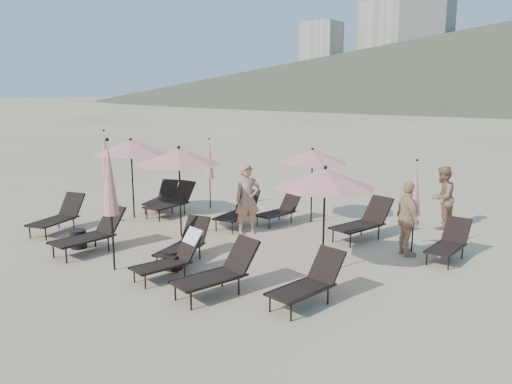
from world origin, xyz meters
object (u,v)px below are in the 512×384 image
Objects in this scene: umbrella_closed_1 at (415,189)px; beachgoer_c at (408,219)px; lounger_7 at (172,201)px; lounger_11 at (449,242)px; lounger_1 at (91,233)px; umbrella_open_2 at (325,178)px; lounger_0 at (59,216)px; beachgoer_b at (442,197)px; umbrella_open_1 at (179,156)px; umbrella_closed_2 at (105,154)px; beachgoer_a at (247,199)px; umbrella_closed_3 at (210,160)px; umbrella_open_0 at (131,147)px; lounger_10 at (364,221)px; side_table_1 at (173,259)px; lounger_3 at (173,256)px; lounger_5 at (309,282)px; lounger_9 at (280,209)px; lounger_4 at (219,271)px; lounger_2 at (185,243)px; side_table_0 at (78,239)px; umbrella_open_3 at (312,156)px; lounger_8 at (239,211)px; umbrella_closed_0 at (109,179)px.

umbrella_closed_1 reaches higher than beachgoer_c.
lounger_7 is 1.11× the size of lounger_11.
beachgoer_c reaches higher than lounger_1.
umbrella_open_2 is (-1.96, -2.45, 1.63)m from lounger_11.
lounger_0 is 10.68m from beachgoer_b.
umbrella_open_1 is 0.92× the size of umbrella_closed_2.
lounger_0 is 1.02× the size of beachgoer_c.
umbrella_closed_3 is at bearing 93.87° from beachgoer_a.
umbrella_open_0 is 9.15m from beachgoer_b.
beachgoer_c reaches higher than lounger_0.
lounger_10 is 5.16m from side_table_1.
lounger_3 is 6.26m from lounger_11.
umbrella_open_0 reaches higher than beachgoer_a.
umbrella_closed_2 is 1.49× the size of beachgoer_b.
beachgoer_a is at bearing 4.03° from umbrella_closed_2.
lounger_9 is at bearing 138.77° from lounger_5.
lounger_0 is at bearing -67.56° from umbrella_closed_2.
lounger_10 is (0.77, 5.01, 0.03)m from lounger_4.
beachgoer_b is at bearing 46.28° from lounger_2.
lounger_5 is 0.73× the size of umbrella_closed_1.
lounger_4 is at bearing -117.29° from umbrella_closed_1.
beachgoer_a is (5.38, 0.38, -0.88)m from umbrella_closed_2.
lounger_7 is 2.69m from umbrella_closed_2.
lounger_1 is 4.03× the size of side_table_0.
umbrella_open_3 is 3.66m from umbrella_closed_3.
lounger_4 is 0.96× the size of beachgoer_a.
umbrella_closed_1 is 9.71m from umbrella_closed_2.
beachgoer_a reaches higher than lounger_1.
lounger_5 is at bearing 1.21° from side_table_1.
lounger_0 is 6.21m from lounger_9.
umbrella_closed_2 is 5.81× the size of side_table_0.
umbrella_closed_2 reaches higher than umbrella_open_3.
lounger_8 reaches higher than lounger_5.
umbrella_closed_2 is at bearing 172.28° from umbrella_open_2.
umbrella_closed_2 reaches higher than umbrella_open_0.
beachgoer_a is (-0.16, 2.65, 0.53)m from lounger_2.
lounger_8 is at bearing 74.05° from lounger_1.
umbrella_open_0 is at bearing 55.49° from beachgoer_c.
umbrella_open_3 is at bearing 102.41° from lounger_3.
umbrella_open_1 is 3.94m from umbrella_open_3.
umbrella_closed_1 reaches higher than lounger_11.
beachgoer_c is (-0.12, -0.05, -0.72)m from umbrella_closed_1.
beachgoer_c reaches higher than side_table_0.
lounger_3 is 0.61× the size of umbrella_closed_2.
side_table_0 is 0.24× the size of beachgoer_a.
umbrella_closed_0 is (0.63, -2.75, -0.15)m from umbrella_open_1.
umbrella_open_0 is 1.29× the size of beachgoer_a.
umbrella_open_1 is (1.86, -1.55, 1.68)m from lounger_7.
lounger_0 is 9.21m from beachgoer_c.
umbrella_open_1 is 4.42m from umbrella_open_2.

